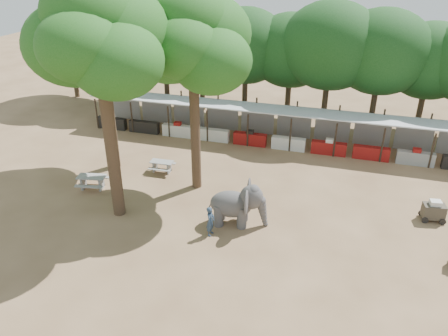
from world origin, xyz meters
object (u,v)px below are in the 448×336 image
(elephant, at_px, (238,204))
(yard_tree_center, at_px, (97,38))
(cart_back, at_px, (434,211))
(yard_tree_left, at_px, (100,38))
(yard_tree_back, at_px, (191,40))
(handler, at_px, (210,221))
(picnic_table_near, at_px, (92,180))
(picnic_table_far, at_px, (162,165))

(elephant, bearing_deg, yard_tree_center, 178.67)
(yard_tree_center, xyz_separation_m, cart_back, (16.24, 3.91, -8.63))
(yard_tree_left, height_order, yard_tree_back, yard_tree_back)
(handler, height_order, cart_back, handler)
(yard_tree_left, relative_size, yard_tree_back, 0.97)
(yard_tree_back, bearing_deg, elephant, -43.19)
(elephant, bearing_deg, yard_tree_left, 148.27)
(yard_tree_center, distance_m, cart_back, 18.80)
(yard_tree_left, relative_size, picnic_table_near, 5.80)
(yard_tree_back, height_order, picnic_table_near, yard_tree_back)
(yard_tree_center, xyz_separation_m, yard_tree_back, (3.00, 4.00, -0.67))
(yard_tree_left, xyz_separation_m, yard_tree_center, (3.00, -5.00, 1.01))
(handler, height_order, picnic_table_far, handler)
(cart_back, bearing_deg, handler, -165.49)
(picnic_table_near, xyz_separation_m, cart_back, (18.95, 2.13, 0.04))
(yard_tree_left, distance_m, elephant, 12.60)
(handler, relative_size, picnic_table_near, 0.83)
(yard_tree_left, relative_size, cart_back, 8.41)
(elephant, bearing_deg, yard_tree_back, 129.42)
(yard_tree_center, height_order, cart_back, yard_tree_center)
(yard_tree_center, relative_size, yard_tree_back, 1.06)
(elephant, distance_m, handler, 1.76)
(cart_back, bearing_deg, yard_tree_center, -174.97)
(picnic_table_near, height_order, cart_back, cart_back)
(yard_tree_center, xyz_separation_m, picnic_table_far, (0.36, 4.97, -8.73))
(picnic_table_far, xyz_separation_m, cart_back, (15.88, -1.06, 0.11))
(yard_tree_back, bearing_deg, cart_back, -0.40)
(picnic_table_near, bearing_deg, handler, -27.27)
(yard_tree_left, bearing_deg, handler, -33.76)
(yard_tree_left, distance_m, handler, 12.60)
(yard_tree_center, bearing_deg, handler, -6.91)
(elephant, bearing_deg, handler, -135.09)
(handler, bearing_deg, cart_back, -63.46)
(yard_tree_left, height_order, yard_tree_center, yard_tree_center)
(yard_tree_left, xyz_separation_m, elephant, (9.52, -4.31, -7.03))
(yard_tree_left, distance_m, picnic_table_far, 8.43)
(yard_tree_left, bearing_deg, yard_tree_center, -59.04)
(elephant, height_order, picnic_table_far, elephant)
(yard_tree_left, bearing_deg, picnic_table_far, -0.59)
(yard_tree_left, height_order, picnic_table_near, yard_tree_left)
(elephant, distance_m, picnic_table_near, 9.32)
(yard_tree_center, bearing_deg, cart_back, 13.53)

